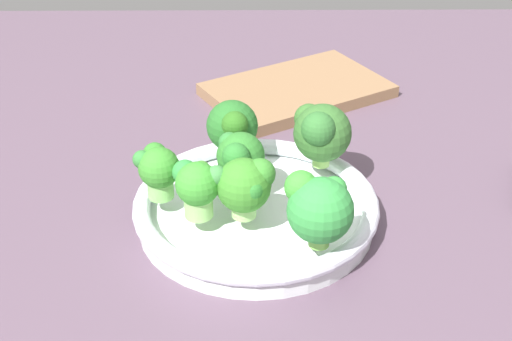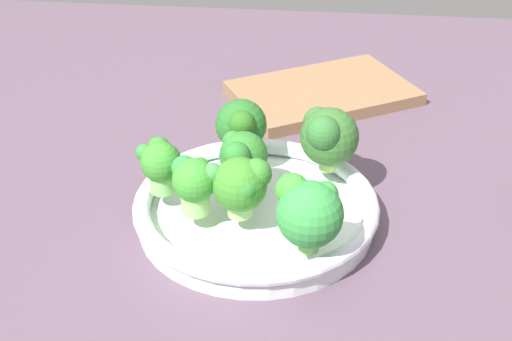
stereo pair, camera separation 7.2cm
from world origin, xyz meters
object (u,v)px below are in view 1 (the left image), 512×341
at_px(broccoli_floret_2, 320,131).
at_px(broccoli_floret_3, 246,185).
at_px(broccoli_floret_5, 319,207).
at_px(broccoli_floret_6, 158,168).
at_px(broccoli_floret_0, 197,185).
at_px(bowl, 256,209).
at_px(broccoli_floret_1, 239,157).
at_px(cutting_board, 297,90).
at_px(broccoli_floret_4, 233,126).

xyz_separation_m(broccoli_floret_2, broccoli_floret_3, (0.08, 0.09, -0.01)).
height_order(broccoli_floret_5, broccoli_floret_6, broccoli_floret_5).
bearing_deg(broccoli_floret_5, broccoli_floret_0, -23.21).
distance_m(bowl, broccoli_floret_6, 0.11).
distance_m(bowl, broccoli_floret_1, 0.06).
bearing_deg(bowl, broccoli_floret_6, -1.65).
bearing_deg(broccoli_floret_3, broccoli_floret_1, -82.53).
relative_size(broccoli_floret_1, cutting_board, 0.25).
relative_size(broccoli_floret_0, broccoli_floret_4, 0.87).
bearing_deg(broccoli_floret_4, broccoli_floret_6, 46.16).
height_order(broccoli_floret_1, broccoli_floret_5, broccoli_floret_5).
distance_m(broccoli_floret_3, broccoli_floret_4, 0.11).
bearing_deg(broccoli_floret_5, bowl, -54.75).
bearing_deg(cutting_board, broccoli_floret_0, 70.61).
height_order(broccoli_floret_1, broccoli_floret_4, broccoli_floret_4).
height_order(broccoli_floret_4, cutting_board, broccoli_floret_4).
xyz_separation_m(bowl, broccoli_floret_3, (0.01, 0.03, 0.05)).
relative_size(bowl, broccoli_floret_1, 4.21).
distance_m(broccoli_floret_3, broccoli_floret_5, 0.08).
relative_size(broccoli_floret_2, cutting_board, 0.32).
xyz_separation_m(broccoli_floret_4, broccoli_floret_5, (-0.08, 0.16, 0.00)).
bearing_deg(broccoli_floret_1, bowl, 127.57).
bearing_deg(cutting_board, bowl, 78.72).
xyz_separation_m(broccoli_floret_0, broccoli_floret_4, (-0.03, -0.11, 0.00)).
xyz_separation_m(broccoli_floret_1, broccoli_floret_4, (0.01, -0.06, 0.00)).
distance_m(bowl, cutting_board, 0.30).
xyz_separation_m(bowl, broccoli_floret_5, (-0.05, 0.08, 0.06)).
bearing_deg(bowl, broccoli_floret_3, 74.43).
height_order(broccoli_floret_6, cutting_board, broccoli_floret_6).
height_order(bowl, broccoli_floret_5, broccoli_floret_5).
height_order(broccoli_floret_0, broccoli_floret_1, same).
xyz_separation_m(broccoli_floret_1, broccoli_floret_6, (0.08, 0.02, -0.00)).
height_order(broccoli_floret_0, cutting_board, broccoli_floret_0).
bearing_deg(broccoli_floret_1, broccoli_floret_2, -155.69).
distance_m(broccoli_floret_1, broccoli_floret_3, 0.06).
xyz_separation_m(broccoli_floret_6, cutting_board, (-0.15, -0.29, -0.06)).
relative_size(broccoli_floret_3, cutting_board, 0.26).
bearing_deg(broccoli_floret_6, broccoli_floret_4, -133.84).
height_order(broccoli_floret_1, broccoli_floret_3, broccoli_floret_3).
height_order(broccoli_floret_2, broccoli_floret_4, broccoli_floret_2).
bearing_deg(bowl, broccoli_floret_2, -138.67).
height_order(bowl, broccoli_floret_4, broccoli_floret_4).
xyz_separation_m(bowl, broccoli_floret_4, (0.02, -0.08, 0.05)).
distance_m(broccoli_floret_5, cutting_board, 0.38).
relative_size(broccoli_floret_6, cutting_board, 0.23).
bearing_deg(broccoli_floret_1, broccoli_floret_5, 125.76).
bearing_deg(broccoli_floret_6, cutting_board, -118.05).
bearing_deg(broccoli_floret_1, cutting_board, -105.42).
bearing_deg(broccoli_floret_2, broccoli_floret_3, 50.37).
bearing_deg(broccoli_floret_3, cutting_board, -101.72).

